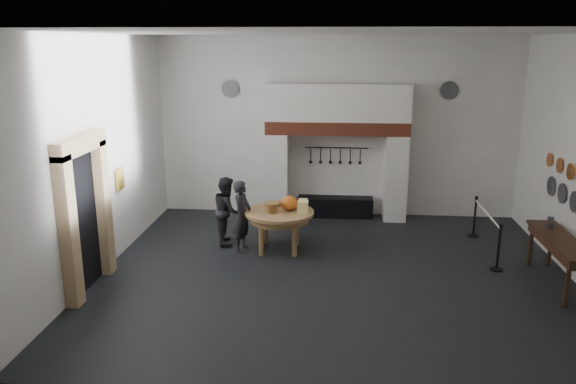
# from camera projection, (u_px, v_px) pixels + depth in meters

# --- Properties ---
(floor) EXTENTS (9.00, 8.00, 0.02)m
(floor) POSITION_uv_depth(u_px,v_px,m) (334.00, 274.00, 10.86)
(floor) COLOR black
(floor) RESTS_ON ground
(ceiling) EXTENTS (9.00, 8.00, 0.02)m
(ceiling) POSITION_uv_depth(u_px,v_px,m) (339.00, 32.00, 9.69)
(ceiling) COLOR silver
(ceiling) RESTS_ON wall_back
(wall_back) EXTENTS (9.00, 0.02, 4.50)m
(wall_back) POSITION_uv_depth(u_px,v_px,m) (337.00, 128.00, 14.12)
(wall_back) COLOR white
(wall_back) RESTS_ON floor
(wall_front) EXTENTS (9.00, 0.02, 4.50)m
(wall_front) POSITION_uv_depth(u_px,v_px,m) (335.00, 231.00, 6.43)
(wall_front) COLOR white
(wall_front) RESTS_ON floor
(wall_left) EXTENTS (0.02, 8.00, 4.50)m
(wall_left) POSITION_uv_depth(u_px,v_px,m) (99.00, 156.00, 10.66)
(wall_left) COLOR white
(wall_left) RESTS_ON floor
(chimney_pier_left) EXTENTS (0.55, 0.70, 2.15)m
(chimney_pier_left) POSITION_uv_depth(u_px,v_px,m) (278.00, 175.00, 14.22)
(chimney_pier_left) COLOR silver
(chimney_pier_left) RESTS_ON floor
(chimney_pier_right) EXTENTS (0.55, 0.70, 2.15)m
(chimney_pier_right) POSITION_uv_depth(u_px,v_px,m) (395.00, 177.00, 13.97)
(chimney_pier_right) COLOR silver
(chimney_pier_right) RESTS_ON floor
(hearth_brick_band) EXTENTS (3.50, 0.72, 0.32)m
(hearth_brick_band) POSITION_uv_depth(u_px,v_px,m) (337.00, 127.00, 13.77)
(hearth_brick_band) COLOR #9E442B
(hearth_brick_band) RESTS_ON chimney_pier_left
(chimney_hood) EXTENTS (3.50, 0.70, 0.90)m
(chimney_hood) POSITION_uv_depth(u_px,v_px,m) (338.00, 102.00, 13.61)
(chimney_hood) COLOR silver
(chimney_hood) RESTS_ON hearth_brick_band
(iron_range) EXTENTS (1.90, 0.45, 0.50)m
(iron_range) POSITION_uv_depth(u_px,v_px,m) (335.00, 207.00, 14.37)
(iron_range) COLOR black
(iron_range) RESTS_ON floor
(utensil_rail) EXTENTS (1.60, 0.02, 0.02)m
(utensil_rail) POSITION_uv_depth(u_px,v_px,m) (337.00, 148.00, 14.18)
(utensil_rail) COLOR black
(utensil_rail) RESTS_ON wall_back
(door_recess) EXTENTS (0.04, 1.10, 2.50)m
(door_recess) POSITION_uv_depth(u_px,v_px,m) (82.00, 222.00, 9.95)
(door_recess) COLOR black
(door_recess) RESTS_ON floor
(door_jamb_near) EXTENTS (0.22, 0.30, 2.60)m
(door_jamb_near) POSITION_uv_depth(u_px,v_px,m) (69.00, 233.00, 9.26)
(door_jamb_near) COLOR tan
(door_jamb_near) RESTS_ON floor
(door_jamb_far) EXTENTS (0.22, 0.30, 2.60)m
(door_jamb_far) POSITION_uv_depth(u_px,v_px,m) (103.00, 208.00, 10.60)
(door_jamb_far) COLOR tan
(door_jamb_far) RESTS_ON floor
(door_lintel) EXTENTS (0.22, 1.70, 0.30)m
(door_lintel) POSITION_uv_depth(u_px,v_px,m) (80.00, 144.00, 9.58)
(door_lintel) COLOR tan
(door_lintel) RESTS_ON door_jamb_near
(wall_plaque) EXTENTS (0.05, 0.34, 0.44)m
(wall_plaque) POSITION_uv_depth(u_px,v_px,m) (120.00, 179.00, 11.59)
(wall_plaque) COLOR gold
(wall_plaque) RESTS_ON wall_left
(work_table) EXTENTS (1.51, 1.51, 0.07)m
(work_table) POSITION_uv_depth(u_px,v_px,m) (279.00, 213.00, 11.89)
(work_table) COLOR tan
(work_table) RESTS_ON floor
(pumpkin) EXTENTS (0.36, 0.36, 0.31)m
(pumpkin) POSITION_uv_depth(u_px,v_px,m) (289.00, 203.00, 11.92)
(pumpkin) COLOR orange
(pumpkin) RESTS_ON work_table
(cheese_block_big) EXTENTS (0.22, 0.22, 0.24)m
(cheese_block_big) POSITION_uv_depth(u_px,v_px,m) (303.00, 207.00, 11.76)
(cheese_block_big) COLOR #F4E892
(cheese_block_big) RESTS_ON work_table
(cheese_block_small) EXTENTS (0.18, 0.18, 0.20)m
(cheese_block_small) POSITION_uv_depth(u_px,v_px,m) (303.00, 204.00, 12.06)
(cheese_block_small) COLOR #F9DC95
(cheese_block_small) RESTS_ON work_table
(wicker_basket) EXTENTS (0.33, 0.33, 0.22)m
(wicker_basket) POSITION_uv_depth(u_px,v_px,m) (272.00, 208.00, 11.73)
(wicker_basket) COLOR olive
(wicker_basket) RESTS_ON work_table
(bread_loaf) EXTENTS (0.31, 0.18, 0.13)m
(bread_loaf) POSITION_uv_depth(u_px,v_px,m) (277.00, 203.00, 12.21)
(bread_loaf) COLOR #A25E39
(bread_loaf) RESTS_ON work_table
(visitor_near) EXTENTS (0.48, 0.62, 1.53)m
(visitor_near) POSITION_uv_depth(u_px,v_px,m) (242.00, 216.00, 11.93)
(visitor_near) COLOR black
(visitor_near) RESTS_ON floor
(visitor_far) EXTENTS (0.71, 0.84, 1.50)m
(visitor_far) POSITION_uv_depth(u_px,v_px,m) (227.00, 210.00, 12.35)
(visitor_far) COLOR black
(visitor_far) RESTS_ON floor
(side_table) EXTENTS (0.55, 2.20, 0.06)m
(side_table) POSITION_uv_depth(u_px,v_px,m) (561.00, 240.00, 10.16)
(side_table) COLOR #3A1F15
(side_table) RESTS_ON floor
(pewter_jug) EXTENTS (0.12, 0.12, 0.22)m
(pewter_jug) POSITION_uv_depth(u_px,v_px,m) (550.00, 222.00, 10.70)
(pewter_jug) COLOR #4D4D52
(pewter_jug) RESTS_ON side_table
(copper_pan_b) EXTENTS (0.03, 0.32, 0.32)m
(copper_pan_b) POSITION_uv_depth(u_px,v_px,m) (570.00, 172.00, 10.70)
(copper_pan_b) COLOR #C6662D
(copper_pan_b) RESTS_ON wall_right
(copper_pan_c) EXTENTS (0.03, 0.30, 0.30)m
(copper_pan_c) POSITION_uv_depth(u_px,v_px,m) (560.00, 165.00, 11.23)
(copper_pan_c) COLOR #C6662D
(copper_pan_c) RESTS_ON wall_right
(copper_pan_d) EXTENTS (0.03, 0.28, 0.28)m
(copper_pan_d) POSITION_uv_depth(u_px,v_px,m) (550.00, 160.00, 11.75)
(copper_pan_d) COLOR #C6662D
(copper_pan_d) RESTS_ON wall_right
(pewter_plate_left) EXTENTS (0.03, 0.40, 0.40)m
(pewter_plate_left) POSITION_uv_depth(u_px,v_px,m) (574.00, 202.00, 10.49)
(pewter_plate_left) COLOR #4C4C51
(pewter_plate_left) RESTS_ON wall_right
(pewter_plate_mid) EXTENTS (0.03, 0.40, 0.40)m
(pewter_plate_mid) POSITION_uv_depth(u_px,v_px,m) (562.00, 193.00, 11.07)
(pewter_plate_mid) COLOR #4C4C51
(pewter_plate_mid) RESTS_ON wall_right
(pewter_plate_right) EXTENTS (0.03, 0.40, 0.40)m
(pewter_plate_right) POSITION_uv_depth(u_px,v_px,m) (551.00, 186.00, 11.64)
(pewter_plate_right) COLOR #4C4C51
(pewter_plate_right) RESTS_ON wall_right
(pewter_plate_back_left) EXTENTS (0.44, 0.03, 0.44)m
(pewter_plate_back_left) POSITION_uv_depth(u_px,v_px,m) (230.00, 89.00, 14.07)
(pewter_plate_back_left) COLOR #4C4C51
(pewter_plate_back_left) RESTS_ON wall_back
(pewter_plate_back_right) EXTENTS (0.44, 0.03, 0.44)m
(pewter_plate_back_right) POSITION_uv_depth(u_px,v_px,m) (449.00, 90.00, 13.61)
(pewter_plate_back_right) COLOR #4C4C51
(pewter_plate_back_right) RESTS_ON wall_back
(barrier_post_near) EXTENTS (0.05, 0.05, 0.90)m
(barrier_post_near) POSITION_uv_depth(u_px,v_px,m) (499.00, 249.00, 10.92)
(barrier_post_near) COLOR black
(barrier_post_near) RESTS_ON floor
(barrier_post_far) EXTENTS (0.05, 0.05, 0.90)m
(barrier_post_far) POSITION_uv_depth(u_px,v_px,m) (475.00, 217.00, 12.84)
(barrier_post_far) COLOR black
(barrier_post_far) RESTS_ON floor
(barrier_rope) EXTENTS (0.04, 2.00, 0.04)m
(barrier_rope) POSITION_uv_depth(u_px,v_px,m) (487.00, 214.00, 11.78)
(barrier_rope) COLOR white
(barrier_rope) RESTS_ON barrier_post_near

